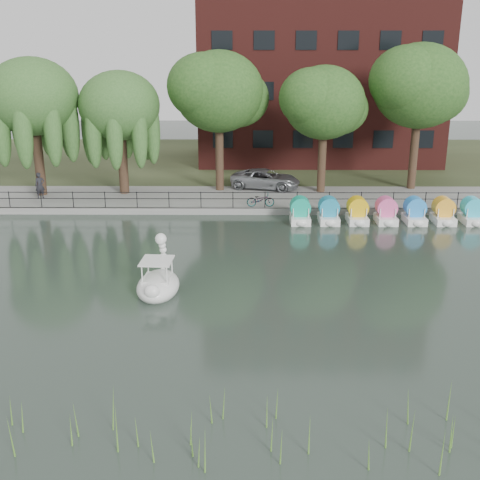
{
  "coord_description": "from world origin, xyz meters",
  "views": [
    {
      "loc": [
        0.67,
        -23.11,
        10.27
      ],
      "look_at": [
        0.5,
        4.0,
        1.3
      ],
      "focal_mm": 45.0,
      "sensor_mm": 36.0,
      "label": 1
    }
  ],
  "objects_px": {
    "swan_boat": "(158,281)",
    "pedestrian": "(40,184)",
    "bicycle": "(261,199)",
    "minivan": "(266,178)"
  },
  "relations": [
    {
      "from": "bicycle",
      "to": "pedestrian",
      "type": "bearing_deg",
      "value": 81.16
    },
    {
      "from": "swan_boat",
      "to": "bicycle",
      "type": "bearing_deg",
      "value": 73.58
    },
    {
      "from": "bicycle",
      "to": "pedestrian",
      "type": "xyz_separation_m",
      "value": [
        -14.48,
        2.03,
        0.49
      ]
    },
    {
      "from": "bicycle",
      "to": "pedestrian",
      "type": "height_order",
      "value": "pedestrian"
    },
    {
      "from": "minivan",
      "to": "bicycle",
      "type": "xyz_separation_m",
      "value": [
        -0.48,
        -4.95,
        -0.27
      ]
    },
    {
      "from": "swan_boat",
      "to": "pedestrian",
      "type": "bearing_deg",
      "value": 127.42
    },
    {
      "from": "bicycle",
      "to": "pedestrian",
      "type": "distance_m",
      "value": 14.63
    },
    {
      "from": "bicycle",
      "to": "swan_boat",
      "type": "relative_size",
      "value": 0.58
    },
    {
      "from": "minivan",
      "to": "pedestrian",
      "type": "relative_size",
      "value": 2.8
    },
    {
      "from": "minivan",
      "to": "swan_boat",
      "type": "xyz_separation_m",
      "value": [
        -5.19,
        -17.67,
        -0.65
      ]
    }
  ]
}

